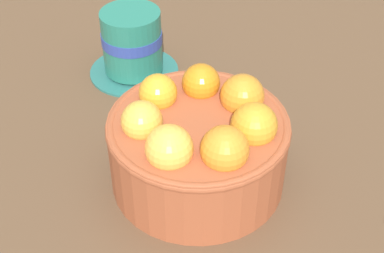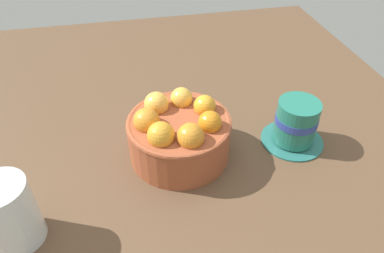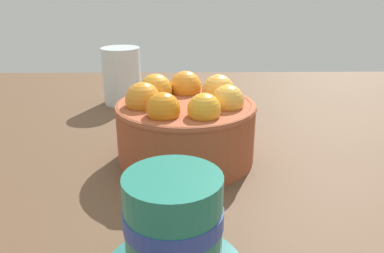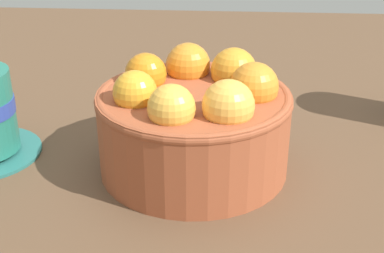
# 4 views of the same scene
# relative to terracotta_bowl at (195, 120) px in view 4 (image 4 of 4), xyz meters

# --- Properties ---
(ground_plane) EXTENTS (1.19, 1.00, 0.03)m
(ground_plane) POSITION_rel_terracotta_bowl_xyz_m (0.00, -0.00, -0.06)
(ground_plane) COLOR brown
(terracotta_bowl) EXTENTS (0.17, 0.17, 0.10)m
(terracotta_bowl) POSITION_rel_terracotta_bowl_xyz_m (0.00, 0.00, 0.00)
(terracotta_bowl) COLOR #9E4C2D
(terracotta_bowl) RESTS_ON ground_plane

